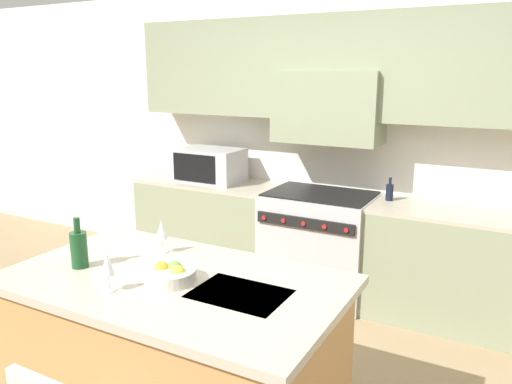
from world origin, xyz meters
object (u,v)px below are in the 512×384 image
(wine_glass_near, at_px, (107,265))
(wine_glass_far, at_px, (162,231))
(range_stove, at_px, (319,244))
(microwave, at_px, (211,165))
(fruit_bowl, at_px, (170,274))
(wine_bottle, at_px, (79,248))
(oil_bottle_on_counter, at_px, (390,192))

(wine_glass_near, relative_size, wine_glass_far, 1.00)
(range_stove, relative_size, microwave, 1.56)
(microwave, relative_size, fruit_bowl, 2.30)
(range_stove, height_order, microwave, microwave)
(wine_bottle, xyz_separation_m, oil_bottle_on_counter, (1.06, 2.29, -0.06))
(wine_bottle, relative_size, fruit_bowl, 1.04)
(wine_bottle, height_order, wine_glass_near, wine_bottle)
(fruit_bowl, bearing_deg, oil_bottle_on_counter, 76.48)
(microwave, height_order, wine_glass_far, microwave)
(range_stove, bearing_deg, wine_glass_far, -97.86)
(range_stove, distance_m, microwave, 1.29)
(wine_bottle, distance_m, fruit_bowl, 0.54)
(wine_bottle, xyz_separation_m, wine_glass_far, (0.25, 0.37, 0.03))
(wine_bottle, bearing_deg, microwave, 106.04)
(wine_glass_near, distance_m, oil_bottle_on_counter, 2.54)
(wine_glass_far, bearing_deg, microwave, 115.68)
(wine_bottle, height_order, wine_glass_far, wine_bottle)
(range_stove, relative_size, oil_bottle_on_counter, 4.84)
(wine_glass_far, height_order, fruit_bowl, wine_glass_far)
(range_stove, xyz_separation_m, wine_glass_far, (-0.25, -1.82, 0.61))
(microwave, xyz_separation_m, fruit_bowl, (1.17, -2.13, -0.09))
(range_stove, height_order, fruit_bowl, fruit_bowl)
(fruit_bowl, bearing_deg, microwave, 118.75)
(range_stove, xyz_separation_m, wine_bottle, (-0.50, -2.19, 0.58))
(oil_bottle_on_counter, bearing_deg, wine_glass_near, -106.27)
(range_stove, xyz_separation_m, oil_bottle_on_counter, (0.57, 0.10, 0.52))
(range_stove, bearing_deg, microwave, 179.06)
(oil_bottle_on_counter, bearing_deg, wine_glass_far, -113.09)
(wine_glass_far, bearing_deg, fruit_bowl, -45.83)
(range_stove, bearing_deg, wine_bottle, -102.81)
(microwave, height_order, wine_bottle, microwave)
(range_stove, height_order, wine_bottle, wine_bottle)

